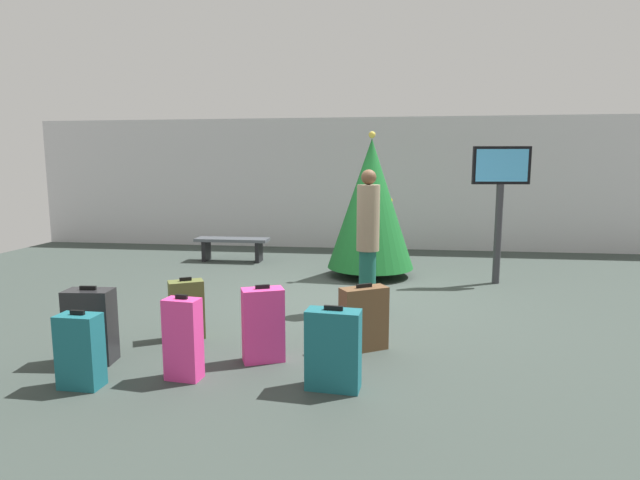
% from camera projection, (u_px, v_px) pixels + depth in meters
% --- Properties ---
extents(ground_plane, '(16.00, 16.00, 0.00)m').
position_uv_depth(ground_plane, '(343.00, 300.00, 7.48)').
color(ground_plane, '#38423D').
extents(back_wall, '(16.00, 0.20, 3.06)m').
position_uv_depth(back_wall, '(361.00, 184.00, 12.01)').
color(back_wall, silver).
rests_on(back_wall, ground_plane).
extents(holiday_tree, '(1.53, 1.53, 2.55)m').
position_uv_depth(holiday_tree, '(371.00, 204.00, 8.94)').
color(holiday_tree, '#4C3319').
rests_on(holiday_tree, ground_plane).
extents(flight_info_kiosk, '(0.93, 0.18, 2.27)m').
position_uv_depth(flight_info_kiosk, '(500.00, 188.00, 8.32)').
color(flight_info_kiosk, '#333338').
rests_on(flight_info_kiosk, ground_plane).
extents(waiting_bench, '(1.50, 0.44, 0.48)m').
position_uv_depth(waiting_bench, '(232.00, 244.00, 10.46)').
color(waiting_bench, '#4C5159').
rests_on(waiting_bench, ground_plane).
extents(traveller_0, '(0.31, 0.31, 1.91)m').
position_uv_depth(traveller_0, '(368.00, 236.00, 6.82)').
color(traveller_0, '#19594C').
rests_on(traveller_0, ground_plane).
extents(suitcase_0, '(0.34, 0.22, 0.80)m').
position_uv_depth(suitcase_0, '(183.00, 339.00, 4.67)').
color(suitcase_0, '#E5388C').
rests_on(suitcase_0, ground_plane).
extents(suitcase_1, '(0.54, 0.44, 0.72)m').
position_uv_depth(suitcase_1, '(364.00, 319.00, 5.42)').
color(suitcase_1, brown).
rests_on(suitcase_1, ground_plane).
extents(suitcase_2, '(0.47, 0.37, 0.79)m').
position_uv_depth(suitcase_2, '(263.00, 325.00, 5.11)').
color(suitcase_2, '#E5388C').
rests_on(suitcase_2, ground_plane).
extents(suitcase_3, '(0.49, 0.27, 0.76)m').
position_uv_depth(suitcase_3, '(333.00, 350.00, 4.46)').
color(suitcase_3, '#19606B').
rests_on(suitcase_3, ground_plane).
extents(suitcase_4, '(0.44, 0.37, 0.71)m').
position_uv_depth(suitcase_4, '(187.00, 310.00, 5.79)').
color(suitcase_4, '#59602D').
rests_on(suitcase_4, ground_plane).
extents(suitcase_5, '(0.37, 0.23, 0.71)m').
position_uv_depth(suitcase_5, '(80.00, 351.00, 4.50)').
color(suitcase_5, '#19606B').
rests_on(suitcase_5, ground_plane).
extents(suitcase_6, '(0.48, 0.30, 0.78)m').
position_uv_depth(suitcase_6, '(91.00, 326.00, 5.07)').
color(suitcase_6, '#232326').
rests_on(suitcase_6, ground_plane).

